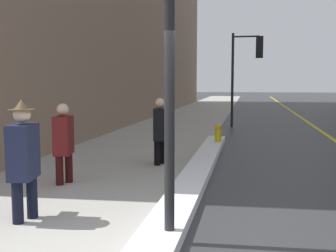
{
  "coord_description": "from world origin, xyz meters",
  "views": [
    {
      "loc": [
        1.17,
        -4.18,
        1.92
      ],
      "look_at": [
        -0.4,
        4.0,
        1.05
      ],
      "focal_mm": 45.0,
      "sensor_mm": 36.0,
      "label": 1
    }
  ],
  "objects": [
    {
      "name": "traffic_light_near",
      "position": [
        1.13,
        14.05,
        2.88
      ],
      "size": [
        1.31,
        0.32,
        3.98
      ],
      "rotation": [
        0.0,
        0.0,
        -0.0
      ],
      "color": "black",
      "rests_on": "ground"
    },
    {
      "name": "fire_hydrant",
      "position": [
        0.3,
        8.21,
        0.35
      ],
      "size": [
        0.2,
        0.2,
        0.7
      ],
      "color": "gold",
      "rests_on": "ground"
    },
    {
      "name": "road_centre_stripe",
      "position": [
        4.0,
        15.0,
        0.0
      ],
      "size": [
        0.16,
        80.0,
        0.0
      ],
      "color": "gold",
      "rests_on": "ground"
    },
    {
      "name": "pedestrian_in_fedora",
      "position": [
        -1.83,
        1.01,
        0.92
      ],
      "size": [
        0.39,
        0.75,
        1.69
      ],
      "rotation": [
        0.0,
        0.0,
        -1.39
      ],
      "color": "black",
      "rests_on": "ground"
    },
    {
      "name": "pedestrian_with_shoulder_bag",
      "position": [
        -0.84,
        5.29,
        0.86
      ],
      "size": [
        0.38,
        0.74,
        1.56
      ],
      "rotation": [
        0.0,
        0.0,
        -1.39
      ],
      "color": "black",
      "rests_on": "ground"
    },
    {
      "name": "snow_bank_curb",
      "position": [
        0.16,
        4.53,
        0.08
      ],
      "size": [
        0.54,
        10.09,
        0.16
      ],
      "color": "white",
      "rests_on": "ground"
    },
    {
      "name": "pedestrian_trailing",
      "position": [
        -2.22,
        3.1,
        0.85
      ],
      "size": [
        0.38,
        0.54,
        1.53
      ],
      "rotation": [
        0.0,
        0.0,
        -1.39
      ],
      "color": "#340C0C",
      "rests_on": "ground"
    },
    {
      "name": "sidewalk_slab",
      "position": [
        -2.0,
        15.0,
        0.01
      ],
      "size": [
        4.0,
        80.0,
        0.01
      ],
      "color": "#9E9B93",
      "rests_on": "ground"
    }
  ]
}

